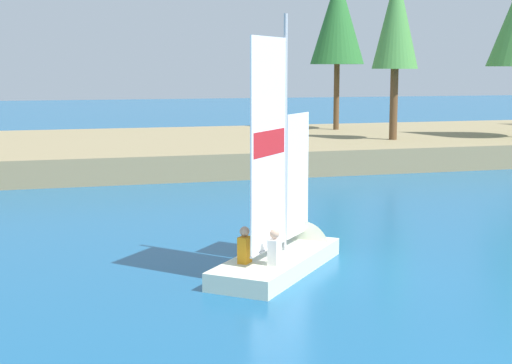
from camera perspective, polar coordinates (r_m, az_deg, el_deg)
shore_bank at (r=35.61m, az=-5.42°, el=2.44°), size 80.00×13.88×1.02m
shoreline_tree_left at (r=40.76m, az=6.11°, el=11.96°), size 2.81×2.81×8.07m
shoreline_tree_midleft at (r=35.30m, az=10.40°, el=11.73°), size 2.06×2.06×7.57m
sailboat at (r=16.79m, az=2.61°, el=-4.70°), size 3.95×4.26×5.79m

